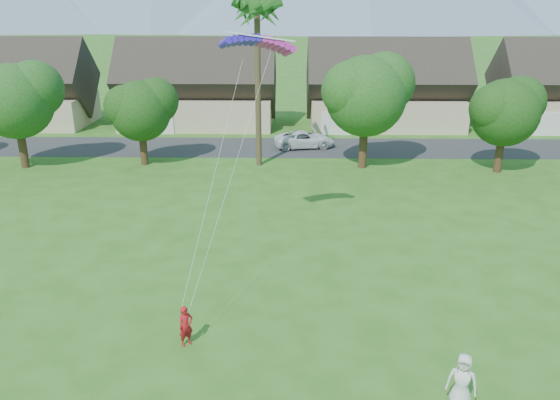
{
  "coord_description": "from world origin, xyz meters",
  "views": [
    {
      "loc": [
        0.43,
        -12.59,
        12.01
      ],
      "look_at": [
        0.0,
        10.0,
        3.8
      ],
      "focal_mm": 35.0,
      "sensor_mm": 36.0,
      "label": 1
    }
  ],
  "objects_px": {
    "kite_flyer": "(186,326)",
    "parafoil_kite": "(258,41)",
    "watcher": "(462,381)",
    "parked_car": "(304,139)"
  },
  "relations": [
    {
      "from": "watcher",
      "to": "parked_car",
      "type": "xyz_separation_m",
      "value": [
        -4.15,
        32.54,
        -0.23
      ]
    },
    {
      "from": "parked_car",
      "to": "kite_flyer",
      "type": "bearing_deg",
      "value": 159.7
    },
    {
      "from": "watcher",
      "to": "parafoil_kite",
      "type": "bearing_deg",
      "value": 142.58
    },
    {
      "from": "kite_flyer",
      "to": "parafoil_kite",
      "type": "height_order",
      "value": "parafoil_kite"
    },
    {
      "from": "kite_flyer",
      "to": "parafoil_kite",
      "type": "xyz_separation_m",
      "value": [
        2.32,
        8.38,
        9.59
      ]
    },
    {
      "from": "kite_flyer",
      "to": "watcher",
      "type": "height_order",
      "value": "watcher"
    },
    {
      "from": "parked_car",
      "to": "parafoil_kite",
      "type": "distance_m",
      "value": 23.28
    },
    {
      "from": "parafoil_kite",
      "to": "watcher",
      "type": "bearing_deg",
      "value": -82.14
    },
    {
      "from": "kite_flyer",
      "to": "parked_car",
      "type": "distance_m",
      "value": 29.82
    },
    {
      "from": "kite_flyer",
      "to": "parked_car",
      "type": "relative_size",
      "value": 0.3
    }
  ]
}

